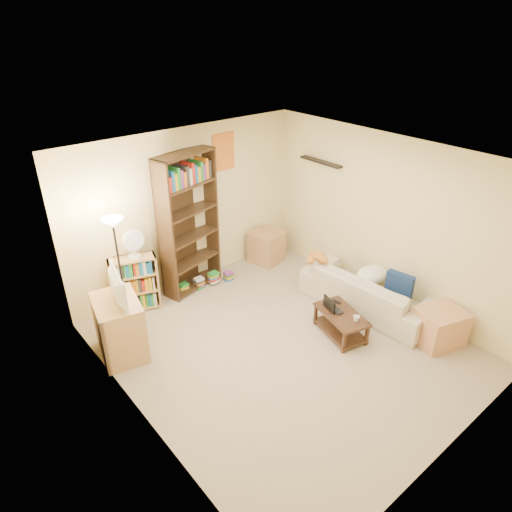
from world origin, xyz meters
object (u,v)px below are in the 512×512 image
at_px(tabby_cat, 317,258).
at_px(coffee_table, 341,321).
at_px(sofa, 367,291).
at_px(floor_lamp, 116,242).
at_px(tv_stand, 120,327).
at_px(tall_bookshelf, 189,220).
at_px(desk_fan, 134,243).
at_px(end_cabinet, 439,327).
at_px(mug, 356,319).
at_px(laptop, 336,308).
at_px(side_table, 266,247).
at_px(short_bookshelf, 135,284).
at_px(television, 113,287).

xyz_separation_m(tabby_cat, coffee_table, (-0.46, -0.91, -0.45)).
xyz_separation_m(sofa, floor_lamp, (-2.94, 1.86, 1.03)).
height_order(tv_stand, tall_bookshelf, tall_bookshelf).
height_order(tv_stand, desk_fan, desk_fan).
bearing_deg(end_cabinet, coffee_table, 133.11).
height_order(mug, desk_fan, desk_fan).
bearing_deg(floor_lamp, coffee_table, -43.41).
bearing_deg(sofa, laptop, 88.35).
xyz_separation_m(tv_stand, side_table, (3.06, 0.68, -0.12)).
bearing_deg(floor_lamp, tv_stand, -122.66).
relative_size(tabby_cat, floor_lamp, 0.28).
xyz_separation_m(sofa, tabby_cat, (-0.32, 0.74, 0.37)).
relative_size(tall_bookshelf, floor_lamp, 1.32).
height_order(tabby_cat, laptop, tabby_cat).
bearing_deg(floor_lamp, mug, -46.41).
bearing_deg(sofa, short_bookshelf, 45.65).
height_order(mug, tv_stand, tv_stand).
bearing_deg(sofa, coffee_table, 97.80).
bearing_deg(laptop, tall_bookshelf, 25.91).
height_order(laptop, short_bookshelf, short_bookshelf).
xyz_separation_m(laptop, tv_stand, (-2.49, 1.42, 0.04)).
relative_size(tv_stand, short_bookshelf, 0.93).
distance_m(tall_bookshelf, end_cabinet, 3.84).
distance_m(coffee_table, end_cabinet, 1.29).
xyz_separation_m(short_bookshelf, side_table, (2.45, -0.12, -0.15)).
xyz_separation_m(tv_stand, short_bookshelf, (0.61, 0.80, 0.03)).
bearing_deg(tabby_cat, television, 167.67).
distance_m(tv_stand, tall_bookshelf, 1.94).
distance_m(sofa, tv_stand, 3.53).
relative_size(mug, short_bookshelf, 0.11).
relative_size(tall_bookshelf, desk_fan, 5.07).
distance_m(laptop, television, 2.94).
relative_size(tabby_cat, coffee_table, 0.53).
bearing_deg(coffee_table, side_table, 89.44).
distance_m(tall_bookshelf, short_bookshelf, 1.22).
bearing_deg(side_table, short_bookshelf, 177.21).
relative_size(sofa, short_bookshelf, 2.38).
bearing_deg(coffee_table, sofa, 26.88).
bearing_deg(desk_fan, floor_lamp, -142.45).
height_order(coffee_table, desk_fan, desk_fan).
bearing_deg(mug, end_cabinet, -39.03).
bearing_deg(tabby_cat, mug, -111.49).
xyz_separation_m(tv_stand, television, (0.00, 0.00, 0.60)).
bearing_deg(short_bookshelf, laptop, -31.08).
distance_m(tabby_cat, television, 3.02).
distance_m(short_bookshelf, side_table, 2.45).
bearing_deg(side_table, coffee_table, -104.85).
bearing_deg(floor_lamp, television, -122.66).
relative_size(laptop, floor_lamp, 0.19).
bearing_deg(tv_stand, laptop, -17.32).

